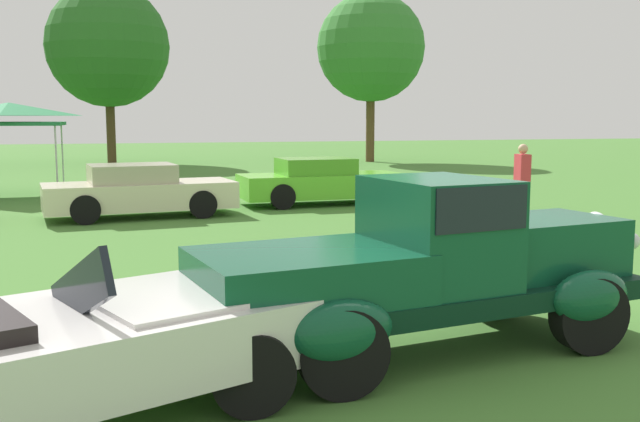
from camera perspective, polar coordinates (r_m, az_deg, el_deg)
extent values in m
plane|color=#42752D|center=(7.69, 7.56, -9.94)|extent=(120.00, 120.00, 0.00)
cube|color=black|center=(7.17, 8.28, -6.58)|extent=(4.67, 2.14, 0.20)
cube|color=#0F472D|center=(7.90, 16.51, -2.69)|extent=(1.81, 1.34, 0.60)
ellipsoid|color=silver|center=(8.49, 20.84, -2.33)|extent=(0.24, 0.54, 0.68)
cube|color=#0F472D|center=(7.12, 9.19, -1.61)|extent=(1.28, 1.53, 1.04)
cube|color=black|center=(7.08, 9.24, 0.79)|extent=(1.19, 1.55, 0.40)
cube|color=#0F472D|center=(6.51, -1.11, -5.23)|extent=(2.15, 1.70, 0.48)
ellipsoid|color=#0F472D|center=(8.56, 13.58, -4.42)|extent=(0.97, 0.50, 0.52)
ellipsoid|color=#0F472D|center=(7.52, 20.49, -6.32)|extent=(0.97, 0.50, 0.52)
ellipsoid|color=#0F472D|center=(7.22, -3.45, -6.41)|extent=(0.97, 0.50, 0.52)
ellipsoid|color=#0F472D|center=(5.95, 1.76, -9.43)|extent=(0.97, 0.50, 0.52)
sphere|color=silver|center=(8.82, 19.04, -1.37)|extent=(0.18, 0.18, 0.18)
sphere|color=silver|center=(8.22, 23.30, -2.19)|extent=(0.18, 0.18, 0.18)
cylinder|color=black|center=(8.60, 13.54, -5.60)|extent=(0.76, 0.24, 0.76)
cylinder|color=black|center=(7.56, 20.43, -7.65)|extent=(0.76, 0.24, 0.76)
cylinder|color=black|center=(7.27, -3.44, -7.79)|extent=(0.76, 0.24, 0.76)
cylinder|color=black|center=(6.01, 1.75, -11.07)|extent=(0.76, 0.24, 0.76)
cube|color=silver|center=(5.79, -20.55, -10.29)|extent=(4.35, 3.08, 0.52)
cube|color=silver|center=(6.16, -10.14, -6.93)|extent=(2.04, 1.94, 0.20)
cube|color=black|center=(5.76, -18.31, -5.96)|extent=(0.52, 1.18, 0.82)
cube|color=silver|center=(6.75, -3.06, -9.88)|extent=(0.71, 1.57, 0.12)
cylinder|color=black|center=(6.99, -12.27, -9.00)|extent=(0.66, 0.20, 0.66)
cylinder|color=black|center=(5.70, -5.35, -12.68)|extent=(0.66, 0.20, 0.66)
cube|color=beige|center=(17.15, -13.98, 1.20)|extent=(4.42, 2.17, 0.60)
cube|color=#B3AB8E|center=(17.08, -14.59, 2.84)|extent=(2.03, 1.66, 0.44)
cylinder|color=black|center=(16.66, -9.21, 0.53)|extent=(0.64, 0.22, 0.64)
cylinder|color=black|center=(16.26, -17.97, 0.09)|extent=(0.64, 0.22, 0.64)
cube|color=#60C62D|center=(19.13, 0.14, 2.04)|extent=(4.35, 1.84, 0.60)
cube|color=#4D9F24|center=(19.04, -0.36, 3.52)|extent=(1.94, 1.51, 0.44)
cylinder|color=black|center=(18.87, 4.58, 1.40)|extent=(0.64, 0.22, 0.64)
cylinder|color=black|center=(18.04, -2.98, 1.13)|extent=(0.64, 0.22, 0.64)
cylinder|color=#283351|center=(17.08, 15.43, 0.89)|extent=(0.16, 0.16, 0.86)
cylinder|color=#283351|center=(16.90, 15.70, 0.82)|extent=(0.16, 0.16, 0.86)
cube|color=#D1333D|center=(16.92, 15.65, 3.31)|extent=(0.29, 0.43, 0.60)
sphere|color=tan|center=(16.90, 15.70, 4.73)|extent=(0.22, 0.22, 0.22)
cylinder|color=#B7B7BC|center=(24.29, -19.60, 3.99)|extent=(0.05, 0.05, 2.05)
cylinder|color=#B7B7BC|center=(21.63, -20.03, 3.61)|extent=(0.05, 0.05, 2.05)
cube|color=#1E703D|center=(23.05, -23.25, 6.34)|extent=(2.97, 2.97, 0.10)
pyramid|color=#1E703D|center=(23.05, -23.31, 7.38)|extent=(2.91, 2.91, 0.38)
cylinder|color=#47331E|center=(37.87, -16.16, 6.77)|extent=(0.44, 0.44, 4.13)
sphere|color=#286623|center=(38.03, -16.36, 12.38)|extent=(6.01, 6.01, 6.01)
cylinder|color=brown|center=(37.68, 3.98, 7.17)|extent=(0.44, 0.44, 4.30)
sphere|color=#337A2D|center=(37.84, 4.03, 12.72)|extent=(5.49, 5.49, 5.49)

